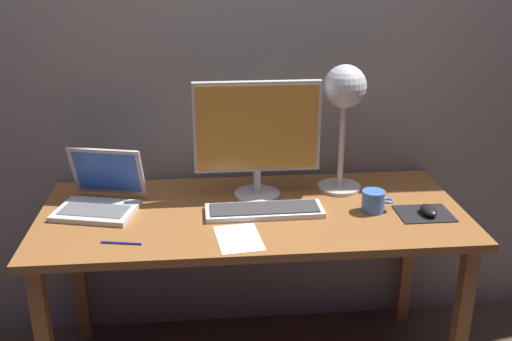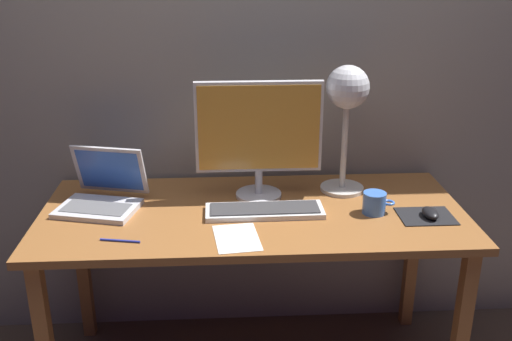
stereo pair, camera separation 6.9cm
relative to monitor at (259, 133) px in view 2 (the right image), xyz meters
The scene contains 11 objects.
back_wall 0.40m from the monitor, 96.31° to the left, with size 4.80×0.06×2.60m, color gray.
desk 0.37m from the monitor, 103.10° to the right, with size 1.60×0.70×0.74m.
monitor is the anchor object (origin of this frame).
keyboard_main 0.30m from the monitor, 85.65° to the right, with size 0.44×0.15×0.03m.
laptop 0.63m from the monitor, behind, with size 0.35×0.33×0.22m.
desk_lamp 0.37m from the monitor, ahead, with size 0.18×0.18×0.51m.
mousepad 0.70m from the monitor, 20.15° to the right, with size 0.20×0.16×0.00m, color black.
mouse 0.70m from the monitor, 20.67° to the right, with size 0.06×0.10×0.03m, color black.
coffee_mug 0.51m from the monitor, 23.07° to the right, with size 0.12×0.09×0.08m.
paper_sheet_near_mouse 0.45m from the monitor, 105.31° to the right, with size 0.15×0.21×0.00m, color white.
pen 0.66m from the monitor, 144.04° to the right, with size 0.01×0.01×0.14m, color #2633A5.
Camera 2 is at (-0.10, -2.01, 1.67)m, focal length 40.90 mm.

